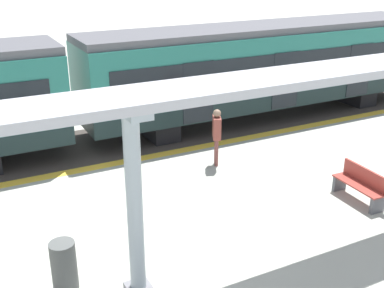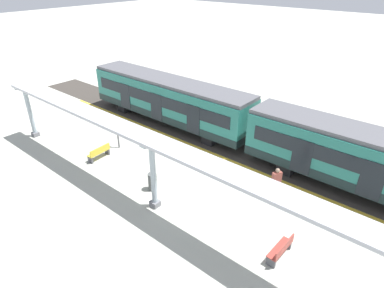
{
  "view_description": "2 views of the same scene",
  "coord_description": "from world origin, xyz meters",
  "views": [
    {
      "loc": [
        9.72,
        -2.52,
        5.9
      ],
      "look_at": [
        0.53,
        2.19,
        1.8
      ],
      "focal_mm": 45.31,
      "sensor_mm": 36.0,
      "label": 1
    },
    {
      "loc": [
        11.73,
        9.7,
        10.66
      ],
      "look_at": [
        -1.67,
        -1.49,
        1.19
      ],
      "focal_mm": 30.57,
      "sensor_mm": 36.0,
      "label": 2
    }
  ],
  "objects": [
    {
      "name": "bench_near_end",
      "position": [
        1.9,
        6.29,
        0.44
      ],
      "size": [
        1.51,
        0.49,
        0.86
      ],
      "color": "#9A382F",
      "rests_on": "ground"
    },
    {
      "name": "trash_bin",
      "position": [
        1.97,
        -1.21,
        0.5
      ],
      "size": [
        0.48,
        0.48,
        0.99
      ],
      "primitive_type": "cylinder",
      "color": "#464948",
      "rests_on": "ground"
    },
    {
      "name": "passenger_waiting_near_edge",
      "position": [
        -1.71,
        4.14,
        1.08
      ],
      "size": [
        0.55,
        0.41,
        1.72
      ],
      "color": "brown",
      "rests_on": "ground"
    },
    {
      "name": "canopy_beam",
      "position": [
        2.89,
        0.13,
        3.79
      ],
      "size": [
        1.2,
        25.61,
        0.16
      ],
      "primitive_type": "cube",
      "color": "#A8AAB2",
      "rests_on": "canopy_pillar_nearest"
    },
    {
      "name": "train_far_carriage",
      "position": [
        -4.94,
        8.04,
        1.83
      ],
      "size": [
        2.65,
        13.98,
        3.48
      ],
      "color": "#216A5E",
      "rests_on": "ground"
    },
    {
      "name": "trackbed",
      "position": [
        -4.94,
        0.0,
        0.0
      ],
      "size": [
        3.2,
        44.1,
        0.01
      ],
      "primitive_type": "cube",
      "color": "#38332D",
      "rests_on": "ground"
    },
    {
      "name": "tactile_edge_strip",
      "position": [
        -3.16,
        0.0,
        0.0
      ],
      "size": [
        0.37,
        32.1,
        0.01
      ],
      "primitive_type": "cube",
      "color": "gold",
      "rests_on": "ground"
    },
    {
      "name": "ground_plane",
      "position": [
        0.0,
        0.0,
        0.0
      ],
      "size": [
        176.0,
        176.0,
        0.0
      ],
      "primitive_type": "plane",
      "color": "#A7A89C"
    },
    {
      "name": "canopy_pillar_second",
      "position": [
        2.89,
        -0.1,
        1.88
      ],
      "size": [
        1.1,
        0.44,
        3.71
      ],
      "color": "slate",
      "rests_on": "ground"
    }
  ]
}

